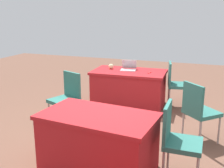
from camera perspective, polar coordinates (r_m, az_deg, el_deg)
ground_plane at (r=4.48m, az=1.33°, el=-11.65°), size 14.40×14.40×0.00m
table_foreground at (r=5.98m, az=3.45°, el=-0.83°), size 1.56×0.94×0.76m
table_mid_left at (r=3.61m, az=-2.82°, el=-11.79°), size 1.50×0.96×0.76m
chair_near_front at (r=4.99m, az=-9.21°, el=-2.38°), size 0.57×0.57×0.94m
chair_tucked_left at (r=4.44m, az=17.29°, el=-4.89°), size 0.62×0.62×0.96m
chair_tucked_right at (r=5.95m, az=12.85°, el=0.44°), size 0.52×0.52×0.96m
chair_aisle at (r=3.45m, az=13.18°, el=-10.57°), size 0.44×0.44×0.95m
laptop_silver at (r=5.98m, az=3.40°, el=3.25°), size 0.36×0.34×0.21m
yarn_ball at (r=6.08m, az=-0.21°, el=3.64°), size 0.11×0.11×0.11m
scissors_red at (r=5.77m, az=7.72°, el=2.36°), size 0.05×0.18×0.01m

